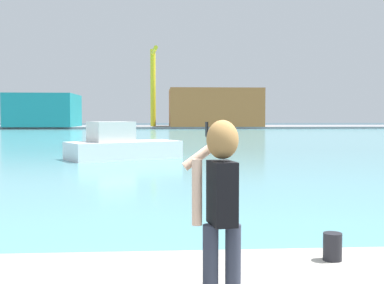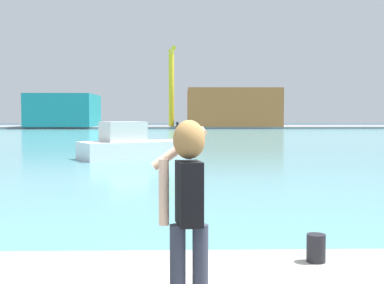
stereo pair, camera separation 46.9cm
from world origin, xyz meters
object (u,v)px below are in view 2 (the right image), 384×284
at_px(person_photographer, 188,197).
at_px(warehouse_left, 64,110).
at_px(warehouse_right, 232,108).
at_px(harbor_bollard, 316,248).
at_px(boat_moored, 133,146).
at_px(port_crane, 172,80).

relative_size(person_photographer, warehouse_left, 0.13).
bearing_deg(warehouse_right, person_photographer, -96.41).
relative_size(harbor_bollard, boat_moored, 0.05).
relative_size(warehouse_left, port_crane, 0.90).
distance_m(warehouse_left, port_crane, 20.83).
height_order(person_photographer, port_crane, port_crane).
relative_size(person_photographer, boat_moored, 0.28).
bearing_deg(warehouse_left, port_crane, 0.04).
height_order(harbor_bollard, boat_moored, boat_moored).
distance_m(person_photographer, warehouse_left, 90.68).
distance_m(person_photographer, port_crane, 88.40).
bearing_deg(person_photographer, harbor_bollard, -54.05).
xyz_separation_m(boat_moored, warehouse_right, (12.46, 66.74, 3.17)).
bearing_deg(warehouse_left, boat_moored, -74.00).
distance_m(harbor_bollard, warehouse_right, 87.31).
xyz_separation_m(harbor_bollard, warehouse_left, (-23.14, 86.47, 2.70)).
xyz_separation_m(warehouse_left, port_crane, (20.04, 0.01, 5.67)).
height_order(harbor_bollard, port_crane, port_crane).
bearing_deg(harbor_bollard, boat_moored, 101.56).
bearing_deg(warehouse_right, port_crane, -178.15).
bearing_deg(boat_moored, person_photographer, -111.06).
xyz_separation_m(person_photographer, warehouse_right, (9.94, 88.44, 2.33)).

